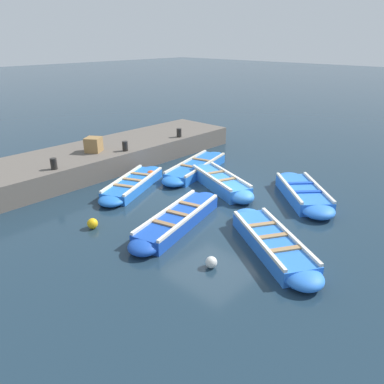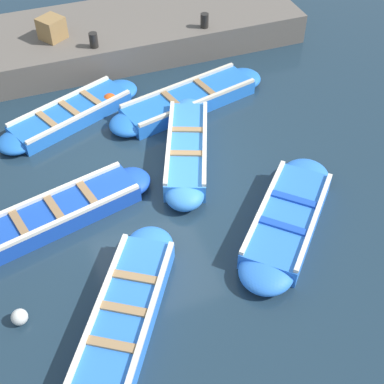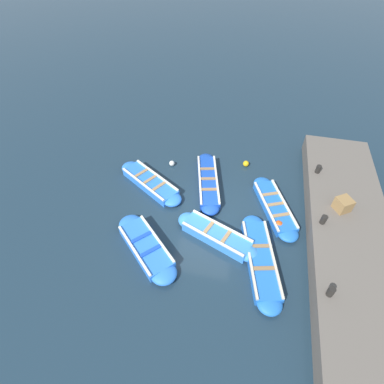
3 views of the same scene
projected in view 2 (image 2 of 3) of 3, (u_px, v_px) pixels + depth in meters
ground_plane at (148, 187)px, 10.26m from camera, size 120.00×120.00×0.00m
boat_inner_gap at (187, 149)px, 10.75m from camera, size 3.38×1.91×0.47m
boat_centre at (56, 215)px, 9.53m from camera, size 1.65×3.88×0.40m
boat_stern_in at (125, 316)px, 8.05m from camera, size 3.49×2.60×0.41m
boat_broadside at (189, 100)px, 12.02m from camera, size 1.74×4.02×0.39m
boat_bow_out at (287, 220)px, 9.42m from camera, size 3.10×2.99×0.43m
boat_drifting at (71, 114)px, 11.66m from camera, size 2.12×3.53×0.36m
quay_wall at (87, 40)px, 13.49m from camera, size 2.80×10.91×0.75m
bollard_mid_north at (94, 40)px, 12.41m from camera, size 0.20×0.20×0.35m
bollard_mid_south at (205, 21)px, 13.08m from camera, size 0.20×0.20×0.35m
wooden_crate at (52, 28)px, 12.63m from camera, size 0.72×0.72×0.52m
buoy_orange_near at (110, 101)px, 11.99m from camera, size 0.34×0.34×0.34m
buoy_yellow_far at (19, 317)px, 8.09m from camera, size 0.26×0.26×0.26m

